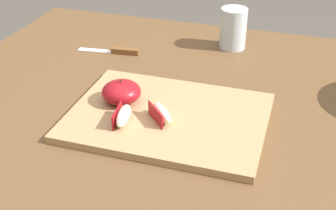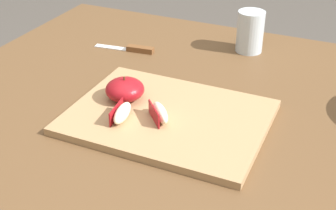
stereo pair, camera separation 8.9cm
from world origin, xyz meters
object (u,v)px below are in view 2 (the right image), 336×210
object	(u,v)px
drinking_glass_water	(250,32)
apple_wedge_back	(159,113)
apple_half_skin_up	(125,89)
cutting_board	(168,117)
paring_knife	(135,49)
apple_wedge_near_knife	(122,113)

from	to	relation	value
drinking_glass_water	apple_wedge_back	bearing A→B (deg)	-98.13
apple_half_skin_up	apple_wedge_back	size ratio (longest dim) A/B	1.22
apple_wedge_back	drinking_glass_water	xyz separation A→B (m)	(0.06, 0.41, 0.02)
cutting_board	paring_knife	distance (m)	0.34
cutting_board	apple_wedge_near_knife	distance (m)	0.09
apple_wedge_near_knife	drinking_glass_water	world-z (taller)	drinking_glass_water
apple_half_skin_up	apple_wedge_near_knife	size ratio (longest dim) A/B	1.14
apple_wedge_back	drinking_glass_water	world-z (taller)	drinking_glass_water
paring_knife	apple_wedge_back	bearing A→B (deg)	-54.81
drinking_glass_water	paring_knife	bearing A→B (deg)	-155.32
cutting_board	apple_half_skin_up	world-z (taller)	apple_half_skin_up
apple_half_skin_up	cutting_board	bearing A→B (deg)	-9.59
paring_knife	drinking_glass_water	xyz separation A→B (m)	(0.26, 0.12, 0.05)
apple_wedge_back	apple_wedge_near_knife	distance (m)	0.07
cutting_board	apple_half_skin_up	bearing A→B (deg)	170.41
apple_wedge_near_knife	drinking_glass_water	xyz separation A→B (m)	(0.12, 0.44, 0.02)
apple_wedge_back	drinking_glass_water	size ratio (longest dim) A/B	0.62
cutting_board	apple_wedge_back	xyz separation A→B (m)	(-0.01, -0.03, 0.02)
apple_wedge_back	cutting_board	bearing A→B (deg)	75.63
apple_wedge_near_knife	drinking_glass_water	bearing A→B (deg)	74.38
apple_half_skin_up	apple_wedge_near_knife	distance (m)	0.08
apple_wedge_back	paring_knife	distance (m)	0.36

